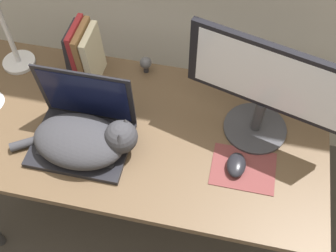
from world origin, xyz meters
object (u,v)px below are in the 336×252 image
cat (85,140)px  book_row (84,54)px  laptop (83,129)px  computer_mouse (236,165)px  external_monitor (266,88)px  webcam (146,63)px  desk_lamp (2,11)px

cat → book_row: (-0.11, 0.34, 0.05)m
laptop → book_row: size_ratio=1.37×
laptop → computer_mouse: (0.54, -0.01, -0.03)m
laptop → external_monitor: 0.63m
book_row → computer_mouse: bearing=-25.9°
webcam → book_row: bearing=-162.8°
laptop → cat: laptop is taller
book_row → webcam: bearing=17.2°
laptop → desk_lamp: size_ratio=0.76×
webcam → cat: bearing=-104.8°
book_row → external_monitor: bearing=-10.7°
cat → webcam: cat is taller
cat → external_monitor: bearing=20.9°
external_monitor → laptop: bearing=-164.2°
cat → laptop: bearing=118.9°
book_row → desk_lamp: bearing=-173.8°
external_monitor → desk_lamp: desk_lamp is taller
laptop → webcam: bearing=69.5°
cat → webcam: size_ratio=6.17×
book_row → desk_lamp: desk_lamp is taller
cat → computer_mouse: bearing=4.2°
laptop → webcam: (0.13, 0.36, -0.01)m
cat → desk_lamp: 0.53m
cat → book_row: book_row is taller
laptop → book_row: bearing=106.1°
laptop → book_row: laptop is taller
computer_mouse → desk_lamp: (-0.88, 0.27, 0.27)m
cat → desk_lamp: bearing=139.8°
computer_mouse → webcam: 0.55m
cat → webcam: (0.11, 0.41, -0.02)m
desk_lamp → webcam: desk_lamp is taller
computer_mouse → desk_lamp: 0.96m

